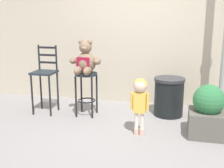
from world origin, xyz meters
The scene contains 8 objects.
ground_plane centered at (0.00, 0.00, 0.00)m, with size 24.00×24.00×0.00m, color gray.
building_wall centered at (0.00, 1.85, 1.54)m, with size 7.96×0.30×3.07m, color #BAAF95.
bar_stool_with_teddy centered at (-0.67, 0.78, 0.53)m, with size 0.38×0.38×0.75m.
teddy_bear centered at (-0.67, 0.75, 0.95)m, with size 0.54×0.48×0.56m.
child_walking centered at (0.34, 0.12, 0.61)m, with size 0.27×0.21×0.84m.
trash_bin centered at (0.72, 1.09, 0.33)m, with size 0.52×0.52×0.66m.
bar_chair_empty centered at (-1.42, 0.77, 0.66)m, with size 0.39×0.39×1.19m.
planter_with_shrub centered at (1.30, 0.33, 0.35)m, with size 0.52×0.52×0.76m.
Camera 1 is at (0.86, -3.80, 1.71)m, focal length 46.50 mm.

